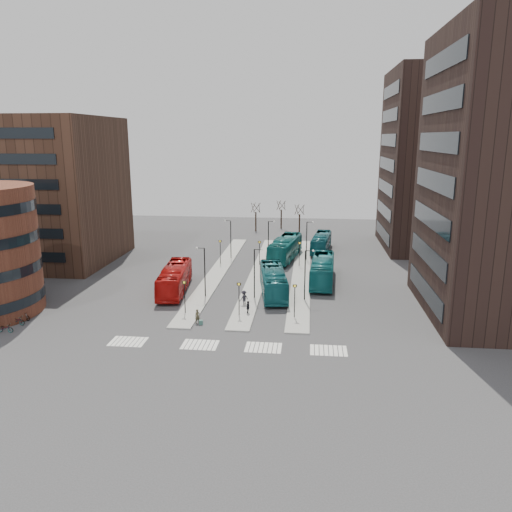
# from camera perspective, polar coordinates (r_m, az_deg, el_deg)

# --- Properties ---
(ground) EXTENTS (160.00, 160.00, 0.00)m
(ground) POSITION_cam_1_polar(r_m,az_deg,el_deg) (44.17, -6.27, -12.17)
(ground) COLOR #313134
(ground) RESTS_ON ground
(island_left) EXTENTS (2.50, 45.00, 0.15)m
(island_left) POSITION_cam_1_polar(r_m,az_deg,el_deg) (72.56, -4.32, -1.72)
(island_left) COLOR gray
(island_left) RESTS_ON ground
(island_mid) EXTENTS (2.50, 45.00, 0.15)m
(island_mid) POSITION_cam_1_polar(r_m,az_deg,el_deg) (71.73, 0.40, -1.86)
(island_mid) COLOR gray
(island_mid) RESTS_ON ground
(island_right) EXTENTS (2.50, 45.00, 0.15)m
(island_right) POSITION_cam_1_polar(r_m,az_deg,el_deg) (71.40, 5.20, -1.99)
(island_right) COLOR gray
(island_right) RESTS_ON ground
(suitcase) EXTENTS (0.43, 0.36, 0.49)m
(suitcase) POSITION_cam_1_polar(r_m,az_deg,el_deg) (52.62, -6.31, -7.55)
(suitcase) COLOR navy
(suitcase) RESTS_ON ground
(red_bus) EXTENTS (4.04, 12.20, 3.33)m
(red_bus) POSITION_cam_1_polar(r_m,az_deg,el_deg) (63.58, -9.27, -2.57)
(red_bus) COLOR #B5100D
(red_bus) RESTS_ON ground
(teal_bus_a) EXTENTS (4.46, 12.14, 3.30)m
(teal_bus_a) POSITION_cam_1_polar(r_m,az_deg,el_deg) (61.73, 1.98, -2.90)
(teal_bus_a) COLOR #13585F
(teal_bus_a) RESTS_ON ground
(teal_bus_b) EXTENTS (5.10, 13.10, 3.56)m
(teal_bus_b) POSITION_cam_1_polar(r_m,az_deg,el_deg) (79.35, 3.35, 0.89)
(teal_bus_b) COLOR #146666
(teal_bus_b) RESTS_ON ground
(teal_bus_c) EXTENTS (3.55, 12.38, 3.41)m
(teal_bus_c) POSITION_cam_1_polar(r_m,az_deg,el_deg) (67.22, 7.60, -1.60)
(teal_bus_c) COLOR #15676B
(teal_bus_c) RESTS_ON ground
(teal_bus_d) EXTENTS (3.85, 11.07, 3.02)m
(teal_bus_d) POSITION_cam_1_polar(r_m,az_deg,el_deg) (85.56, 7.45, 1.54)
(teal_bus_d) COLOR #135762
(teal_bus_d) RESTS_ON ground
(traveller) EXTENTS (0.65, 0.58, 1.50)m
(traveller) POSITION_cam_1_polar(r_m,az_deg,el_deg) (52.90, -6.70, -6.86)
(traveller) COLOR #443D29
(traveller) RESTS_ON ground
(commuter_a) EXTENTS (0.99, 0.82, 1.89)m
(commuter_a) POSITION_cam_1_polar(r_m,az_deg,el_deg) (61.90, -10.29, -3.75)
(commuter_a) COLOR black
(commuter_a) RESTS_ON ground
(commuter_b) EXTENTS (0.47, 0.95, 1.56)m
(commuter_b) POSITION_cam_1_polar(r_m,az_deg,el_deg) (55.00, -0.92, -5.93)
(commuter_b) COLOR black
(commuter_b) RESTS_ON ground
(commuter_c) EXTENTS (1.28, 1.28, 1.78)m
(commuter_c) POSITION_cam_1_polar(r_m,az_deg,el_deg) (57.85, -1.39, -4.82)
(commuter_c) COLOR black
(commuter_c) RESTS_ON ground
(bicycle_near) EXTENTS (1.72, 0.66, 0.89)m
(bicycle_near) POSITION_cam_1_polar(r_m,az_deg,el_deg) (56.17, -26.74, -7.37)
(bicycle_near) COLOR gray
(bicycle_near) RESTS_ON ground
(bicycle_mid) EXTENTS (1.57, 0.68, 0.92)m
(bicycle_mid) POSITION_cam_1_polar(r_m,az_deg,el_deg) (58.80, -25.01, -6.28)
(bicycle_mid) COLOR gray
(bicycle_mid) RESTS_ON ground
(bicycle_far) EXTENTS (1.86, 0.86, 0.94)m
(bicycle_far) POSITION_cam_1_polar(r_m,az_deg,el_deg) (57.79, -25.65, -6.67)
(bicycle_far) COLOR gray
(bicycle_far) RESTS_ON ground
(crosswalk_stripes) EXTENTS (22.35, 2.40, 0.01)m
(crosswalk_stripes) POSITION_cam_1_polar(r_m,az_deg,el_deg) (47.42, -3.13, -10.23)
(crosswalk_stripes) COLOR silver
(crosswalk_stripes) RESTS_ON ground
(office_block) EXTENTS (25.00, 20.12, 22.00)m
(office_block) POSITION_cam_1_polar(r_m,az_deg,el_deg) (84.91, -24.43, 6.85)
(office_block) COLOR #41291E
(office_block) RESTS_ON ground
(tower_far) EXTENTS (20.12, 20.00, 30.00)m
(tower_far) POSITION_cam_1_polar(r_m,az_deg,el_deg) (91.85, 21.03, 10.08)
(tower_far) COLOR black
(tower_far) RESTS_ON ground
(sign_poles) EXTENTS (12.45, 22.12, 3.65)m
(sign_poles) POSITION_cam_1_polar(r_m,az_deg,el_deg) (64.45, -0.58, -1.49)
(sign_poles) COLOR black
(sign_poles) RESTS_ON ground
(lamp_posts) EXTENTS (14.04, 20.24, 6.12)m
(lamp_posts) POSITION_cam_1_polar(r_m,az_deg,el_deg) (68.89, 0.76, 0.50)
(lamp_posts) COLOR black
(lamp_posts) RESTS_ON ground
(bare_trees) EXTENTS (10.97, 8.14, 5.90)m
(bare_trees) POSITION_cam_1_polar(r_m,az_deg,el_deg) (102.99, 2.61, 4.35)
(bare_trees) COLOR black
(bare_trees) RESTS_ON ground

